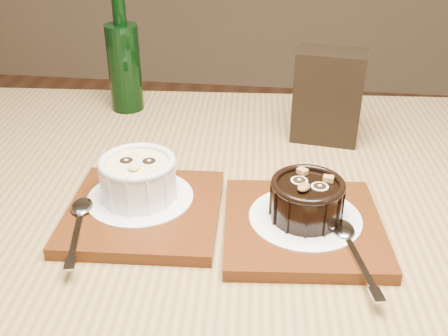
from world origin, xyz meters
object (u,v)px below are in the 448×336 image
object	(u,v)px
ramekin_white	(138,176)
ramekin_dark	(307,198)
tray_right	(303,226)
green_bottle	(124,64)
table	(234,269)
condiment_stand	(328,96)
tray_left	(144,211)

from	to	relation	value
ramekin_white	ramekin_dark	distance (m)	0.20
ramekin_white	tray_right	bearing A→B (deg)	-11.35
green_bottle	table	bearing A→B (deg)	-52.95
ramekin_white	ramekin_dark	size ratio (longest dim) A/B	1.10
ramekin_white	condiment_stand	distance (m)	0.33
ramekin_white	tray_right	size ratio (longest dim) A/B	0.51
tray_left	tray_right	xyz separation A→B (m)	(0.19, -0.01, 0.00)
tray_left	tray_right	world-z (taller)	same
ramekin_dark	green_bottle	size ratio (longest dim) A/B	0.40
table	green_bottle	bearing A→B (deg)	127.05
ramekin_dark	green_bottle	bearing A→B (deg)	157.95
table	ramekin_white	world-z (taller)	ramekin_white
condiment_stand	tray_left	bearing A→B (deg)	-131.96
condiment_stand	green_bottle	world-z (taller)	green_bottle
green_bottle	ramekin_white	bearing A→B (deg)	-70.52
table	ramekin_white	size ratio (longest dim) A/B	13.60
tray_right	green_bottle	size ratio (longest dim) A/B	0.87
tray_right	ramekin_dark	xyz separation A→B (m)	(0.00, 0.01, 0.04)
tray_left	tray_right	size ratio (longest dim) A/B	1.00
tray_left	ramekin_dark	bearing A→B (deg)	0.15
condiment_stand	green_bottle	bearing A→B (deg)	167.41
table	tray_right	bearing A→B (deg)	-20.30
table	condiment_stand	world-z (taller)	condiment_stand
green_bottle	ramekin_dark	bearing A→B (deg)	-46.23
table	ramekin_dark	distance (m)	0.16
condiment_stand	green_bottle	xyz separation A→B (m)	(-0.34, 0.08, 0.01)
tray_right	ramekin_dark	bearing A→B (deg)	70.08
condiment_stand	table	bearing A→B (deg)	-117.29
tray_left	condiment_stand	world-z (taller)	condiment_stand
table	ramekin_dark	world-z (taller)	ramekin_dark
tray_left	ramekin_white	distance (m)	0.04
tray_right	green_bottle	xyz separation A→B (m)	(-0.31, 0.33, 0.07)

